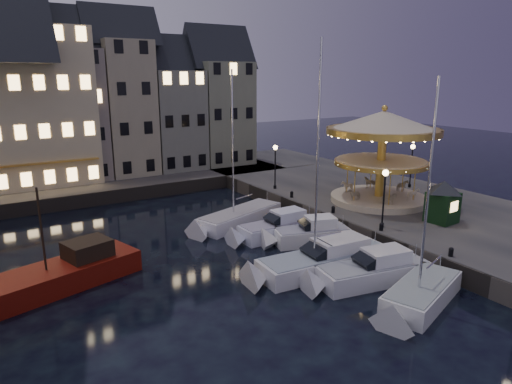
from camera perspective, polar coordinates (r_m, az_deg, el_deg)
ground at (r=28.90m, az=6.84°, el=-9.79°), size 160.00×160.00×0.00m
quay_east at (r=42.02m, az=16.72°, el=-1.61°), size 16.00×56.00×1.30m
quay_north at (r=50.42m, az=-21.20°, el=0.63°), size 44.00×12.00×1.30m
quaywall_e at (r=36.58m, az=8.35°, el=-3.50°), size 0.15×44.00×1.30m
quaywall_n at (r=45.13m, az=-17.22°, el=-0.56°), size 48.00×0.15×1.30m
streetlamp_b at (r=33.04m, az=15.75°, el=0.23°), size 0.44×0.44×4.17m
streetlamp_c at (r=43.03m, az=2.42°, el=3.97°), size 0.44×0.44×4.17m
streetlamp_d at (r=45.92m, az=18.90°, el=3.86°), size 0.44×0.44×4.17m
bollard_a at (r=29.76m, az=23.20°, el=-6.85°), size 0.30×0.30×0.57m
bollard_b at (r=32.94m, az=15.40°, el=-4.16°), size 0.30×0.30×0.57m
bollard_c at (r=36.32m, az=9.63°, el=-2.11°), size 0.30×0.30×0.57m
bollard_d at (r=40.43m, az=4.48°, el=-0.25°), size 0.30×0.30×0.57m
townhouse_nb at (r=50.59m, az=-29.23°, el=8.60°), size 6.16×8.00×13.80m
townhouse_nc at (r=51.23m, az=-22.48°, el=9.95°), size 6.82×8.00×14.80m
townhouse_nd at (r=52.50m, az=-16.25°, el=11.08°), size 5.50×8.00×15.80m
townhouse_ne at (r=54.35m, az=-10.54°, el=9.91°), size 6.16×8.00×12.80m
townhouse_nf at (r=56.81m, az=-4.80°, el=10.79°), size 6.82×8.00×13.80m
hotel_corner at (r=50.51m, az=-29.38°, el=10.30°), size 17.60×9.00×16.80m
motorboat_a at (r=25.82m, az=19.60°, el=-12.35°), size 7.08×4.30×11.80m
motorboat_b at (r=27.66m, az=13.76°, el=-9.81°), size 7.82×3.47×2.15m
motorboat_c at (r=28.65m, az=8.08°, el=-8.58°), size 9.85×3.24×13.05m
motorboat_d at (r=33.11m, az=6.29°, el=-5.39°), size 6.42×3.74×2.15m
motorboat_e at (r=34.19m, az=2.39°, el=-4.66°), size 7.32×2.11×2.15m
motorboat_f at (r=36.93m, az=-2.58°, el=-3.38°), size 9.01×5.04×12.12m
red_fishing_boat at (r=28.88m, az=-22.43°, el=-9.31°), size 8.87×5.13×6.22m
carousel at (r=39.43m, az=15.55°, el=6.40°), size 9.31×9.31×8.15m
ticket_kiosk at (r=35.80m, az=22.40°, el=-0.30°), size 2.99×2.99×3.51m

